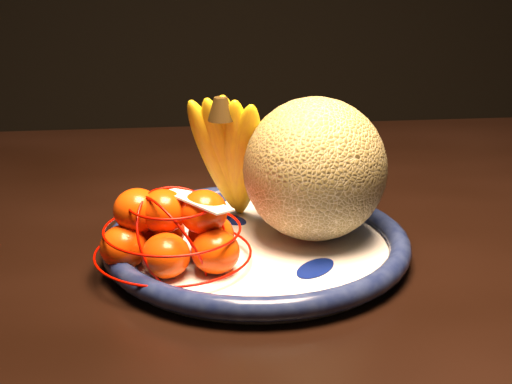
{
  "coord_description": "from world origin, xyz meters",
  "views": [
    {
      "loc": [
        0.15,
        -0.77,
        1.09
      ],
      "look_at": [
        0.2,
        0.01,
        0.81
      ],
      "focal_mm": 55.0,
      "sensor_mm": 36.0,
      "label": 1
    }
  ],
  "objects": [
    {
      "name": "cantaloupe",
      "position": [
        0.27,
        0.02,
        0.83
      ],
      "size": [
        0.16,
        0.16,
        0.16
      ],
      "primitive_type": "sphere",
      "color": "olive",
      "rests_on": "fruit_bowl"
    },
    {
      "name": "fruit_bowl",
      "position": [
        0.2,
        0.0,
        0.76
      ],
      "size": [
        0.33,
        0.33,
        0.03
      ],
      "rotation": [
        0.0,
        0.0,
        0.28
      ],
      "color": "white",
      "rests_on": "dining_table"
    },
    {
      "name": "dining_table",
      "position": [
        0.09,
        0.11,
        0.66
      ],
      "size": [
        1.52,
        0.95,
        0.74
      ],
      "rotation": [
        0.0,
        0.0,
        0.04
      ],
      "color": "black",
      "rests_on": "ground"
    },
    {
      "name": "mandarin_bag",
      "position": [
        0.11,
        -0.04,
        0.79
      ],
      "size": [
        0.2,
        0.2,
        0.1
      ],
      "rotation": [
        0.0,
        0.0,
        -0.33
      ],
      "color": "#FF400B",
      "rests_on": "fruit_bowl"
    },
    {
      "name": "banana_bunch",
      "position": [
        0.18,
        0.07,
        0.84
      ],
      "size": [
        0.1,
        0.11,
        0.17
      ],
      "rotation": [
        0.0,
        0.0,
        -0.38
      ],
      "color": "yellow",
      "rests_on": "fruit_bowl"
    },
    {
      "name": "price_tag",
      "position": [
        0.14,
        -0.04,
        0.83
      ],
      "size": [
        0.07,
        0.07,
        0.01
      ],
      "primitive_type": "cube",
      "rotation": [
        -0.14,
        0.1,
        -0.73
      ],
      "color": "white",
      "rests_on": "mandarin_bag"
    }
  ]
}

